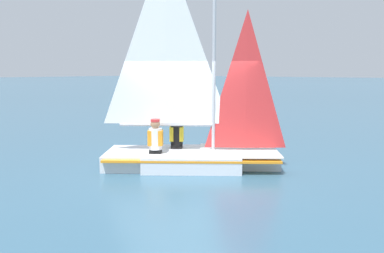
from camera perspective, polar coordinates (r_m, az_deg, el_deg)
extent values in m
plane|color=#38607A|center=(9.07, 0.00, -6.05)|extent=(260.00, 260.00, 0.00)
cube|color=silver|center=(9.03, 0.00, -4.92)|extent=(2.79, 2.68, 0.37)
cube|color=silver|center=(9.13, 10.01, -4.91)|extent=(1.30, 1.30, 0.37)
cube|color=silver|center=(9.20, -9.93, -4.79)|extent=(1.60, 1.70, 0.37)
cube|color=orange|center=(9.00, 0.00, -4.20)|extent=(4.19, 3.74, 0.05)
cube|color=silver|center=(9.02, 7.11, -3.67)|extent=(2.38, 2.33, 0.04)
cylinder|color=#B7B7BC|center=(8.80, 3.37, 11.87)|extent=(0.08, 0.08, 4.86)
cylinder|color=#B7B7BC|center=(8.91, -3.91, 0.28)|extent=(1.82, 1.40, 0.07)
pyramid|color=white|center=(8.85, -4.05, 13.64)|extent=(1.72, 1.31, 4.07)
pyramid|color=red|center=(8.84, 8.30, 7.02)|extent=(1.12, 0.86, 3.19)
cube|color=black|center=(9.33, -13.10, -5.05)|extent=(0.08, 0.07, 0.26)
cube|color=black|center=(9.37, -2.33, -4.13)|extent=(0.37, 0.36, 0.45)
cylinder|color=black|center=(9.28, -2.35, -1.27)|extent=(0.42, 0.42, 0.50)
cube|color=yellow|center=(9.28, -2.35, -1.12)|extent=(0.43, 0.41, 0.35)
sphere|color=#A87A56|center=(9.23, -2.36, 0.87)|extent=(0.22, 0.22, 0.22)
cube|color=black|center=(8.87, -5.55, -4.89)|extent=(0.37, 0.36, 0.45)
cylinder|color=white|center=(8.77, -5.59, -1.87)|extent=(0.42, 0.42, 0.50)
cube|color=orange|center=(8.77, -5.60, -1.71)|extent=(0.43, 0.41, 0.35)
sphere|color=#A87A56|center=(8.72, -5.63, 0.38)|extent=(0.22, 0.22, 0.22)
cylinder|color=red|center=(8.71, -5.63, 0.92)|extent=(0.29, 0.29, 0.06)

